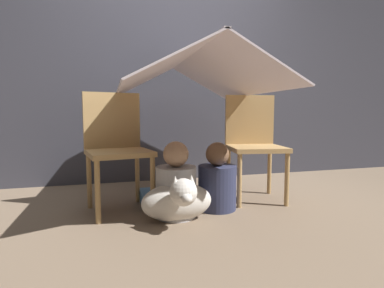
# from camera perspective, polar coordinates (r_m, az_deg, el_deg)

# --- Properties ---
(ground_plane) EXTENTS (8.80, 8.80, 0.00)m
(ground_plane) POSITION_cam_1_polar(r_m,az_deg,el_deg) (2.24, 1.42, -13.01)
(ground_plane) COLOR #7A6651
(wall_back) EXTENTS (7.00, 0.05, 2.50)m
(wall_back) POSITION_cam_1_polar(r_m,az_deg,el_deg) (3.34, -4.80, 14.82)
(wall_back) COLOR #3D3D47
(wall_back) RESTS_ON ground_plane
(chair_left) EXTENTS (0.51, 0.51, 0.89)m
(chair_left) POSITION_cam_1_polar(r_m,az_deg,el_deg) (2.32, -14.19, -0.05)
(chair_left) COLOR tan
(chair_left) RESTS_ON ground_plane
(chair_right) EXTENTS (0.50, 0.50, 0.89)m
(chair_right) POSITION_cam_1_polar(r_m,az_deg,el_deg) (2.60, 11.63, 0.61)
(chair_right) COLOR tan
(chair_right) RESTS_ON ground_plane
(sheet_canopy) EXTENTS (1.11, 1.41, 0.30)m
(sheet_canopy) POSITION_cam_1_polar(r_m,az_deg,el_deg) (2.33, -0.00, 13.48)
(sheet_canopy) COLOR silver
(person_front) EXTENTS (0.28, 0.28, 0.53)m
(person_front) POSITION_cam_1_polar(r_m,az_deg,el_deg) (2.11, -3.06, -7.93)
(person_front) COLOR #B2B2B7
(person_front) RESTS_ON ground_plane
(person_second) EXTENTS (0.29, 0.29, 0.51)m
(person_second) POSITION_cam_1_polar(r_m,az_deg,el_deg) (2.28, 4.81, -7.19)
(person_second) COLOR #2D3351
(person_second) RESTS_ON ground_plane
(dog) EXTENTS (0.48, 0.39, 0.35)m
(dog) POSITION_cam_1_polar(r_m,az_deg,el_deg) (2.01, -2.64, -10.62)
(dog) COLOR silver
(dog) RESTS_ON ground_plane
(floor_cushion) EXTENTS (0.43, 0.35, 0.10)m
(floor_cushion) POSITION_cam_1_polar(r_m,az_deg,el_deg) (2.46, -4.54, -10.07)
(floor_cushion) COLOR #4C7FB2
(floor_cushion) RESTS_ON ground_plane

